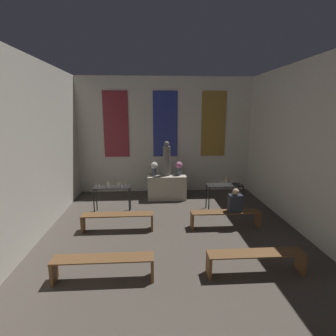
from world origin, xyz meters
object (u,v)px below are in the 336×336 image
at_px(altar, 167,187).
at_px(flower_vase_right, 179,167).
at_px(statue, 167,160).
at_px(person_seated, 235,202).
at_px(pew_third_left, 103,264).
at_px(pew_third_right, 256,258).
at_px(candle_rack_left, 112,190).
at_px(pew_back_left, 118,218).
at_px(pew_back_right, 225,216).
at_px(candle_rack_right, 225,188).
at_px(flower_vase_left, 154,167).

relative_size(altar, flower_vase_right, 2.83).
bearing_deg(statue, person_seated, -56.43).
height_order(pew_third_left, pew_third_right, same).
height_order(candle_rack_left, pew_back_left, candle_rack_left).
distance_m(candle_rack_left, pew_back_right, 3.63).
xyz_separation_m(statue, person_seated, (1.77, -2.67, -0.73)).
height_order(candle_rack_right, person_seated, person_seated).
bearing_deg(flower_vase_right, pew_third_right, -77.88).
bearing_deg(pew_third_right, candle_rack_left, 133.34).
relative_size(altar, pew_back_left, 0.73).
relative_size(pew_back_right, person_seated, 2.93).
relative_size(candle_rack_left, person_seated, 1.75).
xyz_separation_m(pew_back_left, pew_back_right, (3.02, 0.00, 0.00)).
bearing_deg(altar, candle_rack_right, -35.70).
distance_m(flower_vase_left, person_seated, 3.51).
bearing_deg(flower_vase_right, flower_vase_left, 180.00).
xyz_separation_m(pew_third_right, pew_back_left, (-3.02, 2.20, 0.00)).
bearing_deg(pew_third_left, statue, 72.79).
bearing_deg(pew_third_right, pew_third_left, 180.00).
height_order(candle_rack_right, pew_back_left, candle_rack_right).
xyz_separation_m(candle_rack_right, pew_back_right, (-0.33, -1.35, -0.40)).
bearing_deg(altar, candle_rack_left, -144.21).
distance_m(candle_rack_right, pew_back_right, 1.44).
height_order(candle_rack_left, pew_third_left, candle_rack_left).
xyz_separation_m(candle_rack_right, person_seated, (-0.07, -1.35, 0.01)).
height_order(altar, candle_rack_right, candle_rack_right).
distance_m(altar, candle_rack_right, 2.29).
bearing_deg(candle_rack_right, altar, 144.30).
bearing_deg(statue, pew_third_left, -107.21).
height_order(pew_third_right, pew_back_right, same).
height_order(pew_third_left, pew_back_left, same).
distance_m(altar, candle_rack_left, 2.28).
distance_m(flower_vase_left, pew_third_right, 5.32).
bearing_deg(person_seated, flower_vase_right, 116.11).
distance_m(candle_rack_left, candle_rack_right, 3.68).
bearing_deg(flower_vase_left, flower_vase_right, 0.00).
height_order(candle_rack_right, pew_third_right, candle_rack_right).
bearing_deg(pew_third_left, candle_rack_left, 95.31).
relative_size(flower_vase_left, pew_back_left, 0.26).
distance_m(flower_vase_right, candle_rack_right, 1.96).
relative_size(statue, flower_vase_left, 2.53).
bearing_deg(flower_vase_left, pew_back_left, -111.40).
relative_size(statue, person_seated, 1.91).
relative_size(candle_rack_right, person_seated, 1.75).
xyz_separation_m(flower_vase_right, pew_back_left, (-1.97, -2.67, -0.86)).
height_order(statue, pew_third_left, statue).
bearing_deg(altar, flower_vase_left, 180.00).
distance_m(flower_vase_left, pew_back_right, 3.43).
bearing_deg(altar, statue, 0.00).
height_order(pew_back_left, person_seated, person_seated).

